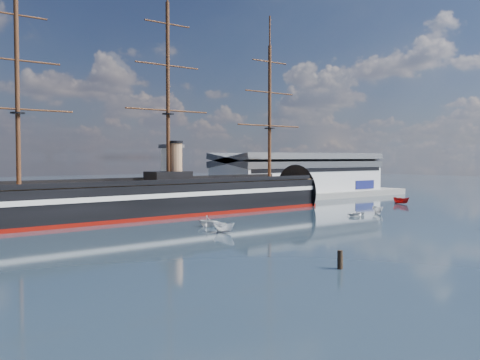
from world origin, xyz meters
TOP-DOWN VIEW (x-y plane):
  - ground at (0.00, 40.00)m, footprint 600.00×600.00m
  - quay at (10.00, 76.00)m, footprint 180.00×18.00m
  - warehouse at (58.00, 80.00)m, footprint 63.00×21.00m
  - quay_tower at (3.00, 73.00)m, footprint 5.00×5.00m
  - warship at (-9.51, 60.00)m, footprint 113.12×18.98m
  - motorboat_a at (-13.77, 27.38)m, footprint 6.12×2.52m
  - motorboat_c at (35.67, 30.99)m, footprint 5.52×4.32m
  - motorboat_d at (-11.09, 36.22)m, footprint 7.29×5.86m
  - motorboat_e at (27.01, 30.10)m, footprint 1.47×3.31m
  - motorboat_f at (62.65, 43.04)m, footprint 6.15×2.38m
  - piling_near_left at (-21.55, -6.36)m, footprint 0.64×0.64m

SIDE VIEW (x-z plane):
  - ground at x=0.00m, z-range 0.00..0.00m
  - quay at x=10.00m, z-range -1.00..1.00m
  - motorboat_a at x=-13.77m, z-range -1.20..1.20m
  - motorboat_c at x=35.67m, z-range -1.05..1.05m
  - motorboat_d at x=-11.09m, z-range -1.23..1.23m
  - motorboat_e at x=27.01m, z-range -0.76..0.76m
  - motorboat_f at x=62.65m, z-range -1.22..1.22m
  - piling_near_left at x=-21.55m, z-range -1.49..1.49m
  - warship at x=-9.51m, z-range -22.93..31.01m
  - warehouse at x=58.00m, z-range 2.18..13.78m
  - quay_tower at x=3.00m, z-range 2.25..17.25m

